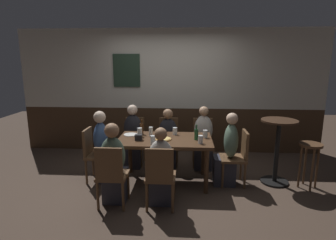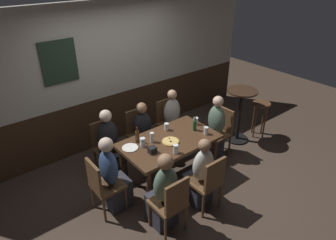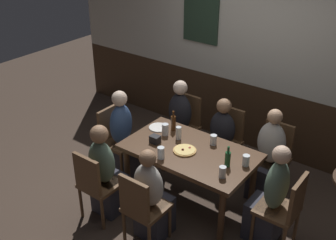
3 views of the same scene
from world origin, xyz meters
name	(u,v)px [view 1 (image 1 of 3)]	position (x,y,z in m)	size (l,w,h in m)	color
ground_plane	(165,182)	(0.00, 0.00, 0.00)	(12.00, 12.00, 0.00)	#423328
wall_back	(170,92)	(-0.01, 1.65, 1.30)	(6.40, 0.13, 2.60)	#3D2819
dining_table	(165,144)	(0.00, 0.00, 0.65)	(1.49, 0.86, 0.74)	#472D1C
chair_mid_far	(168,139)	(0.00, 0.85, 0.50)	(0.40, 0.40, 0.88)	brown
chair_mid_near	(160,174)	(0.00, -0.85, 0.50)	(0.40, 0.40, 0.88)	brown
chair_right_far	(203,139)	(0.65, 0.85, 0.50)	(0.40, 0.40, 0.88)	brown
chair_head_east	(238,155)	(1.16, 0.00, 0.50)	(0.40, 0.40, 0.88)	brown
chair_head_west	(94,152)	(-1.16, 0.00, 0.50)	(0.40, 0.40, 0.88)	brown
chair_left_near	(111,173)	(-0.65, -0.85, 0.50)	(0.40, 0.40, 0.88)	brown
chair_left_far	(134,138)	(-0.65, 0.85, 0.50)	(0.40, 0.40, 0.88)	brown
person_mid_far	(168,143)	(0.00, 0.68, 0.46)	(0.34, 0.37, 1.09)	#2D2D38
person_mid_near	(161,172)	(0.00, -0.68, 0.46)	(0.34, 0.37, 1.10)	#2D2D38
person_right_far	(203,143)	(0.65, 0.68, 0.48)	(0.34, 0.37, 1.14)	#2D2D38
person_head_east	(227,155)	(1.00, 0.00, 0.49)	(0.37, 0.34, 1.17)	#2D2D38
person_head_west	(104,152)	(-1.00, 0.00, 0.50)	(0.37, 0.34, 1.17)	#2D2D38
person_left_near	(114,169)	(-0.65, -0.69, 0.49)	(0.34, 0.37, 1.15)	#2D2D38
person_left_far	(133,141)	(-0.65, 0.69, 0.49)	(0.34, 0.37, 1.16)	#2D2D38
pizza	(163,139)	(-0.03, -0.06, 0.75)	(0.26, 0.26, 0.03)	tan
pint_glass_amber	(140,133)	(-0.42, 0.10, 0.80)	(0.08, 0.08, 0.14)	silver
tumbler_short	(175,132)	(0.15, 0.26, 0.79)	(0.08, 0.08, 0.12)	silver
pint_glass_stout	(205,134)	(0.64, 0.10, 0.79)	(0.08, 0.08, 0.12)	silver
beer_glass_tall	(200,140)	(0.55, -0.23, 0.79)	(0.07, 0.07, 0.12)	silver
pint_glass_pale	(151,132)	(-0.24, 0.12, 0.81)	(0.07, 0.07, 0.16)	silver
tumbler_water	(153,141)	(-0.15, -0.33, 0.80)	(0.08, 0.08, 0.14)	silver
beer_bottle_green	(196,134)	(0.50, -0.03, 0.83)	(0.06, 0.06, 0.24)	#194723
beer_bottle_brown	(142,128)	(-0.41, 0.25, 0.84)	(0.06, 0.06, 0.25)	#42230F
plate_white_large	(131,135)	(-0.59, 0.18, 0.75)	(0.24, 0.24, 0.01)	white
condiment_caddy	(139,137)	(-0.40, -0.12, 0.79)	(0.11, 0.09, 0.09)	black
side_bar_table	(277,146)	(1.79, 0.09, 0.62)	(0.56, 0.56, 1.05)	black
bar_stool	(310,153)	(2.24, -0.06, 0.56)	(0.34, 0.34, 0.72)	#513521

